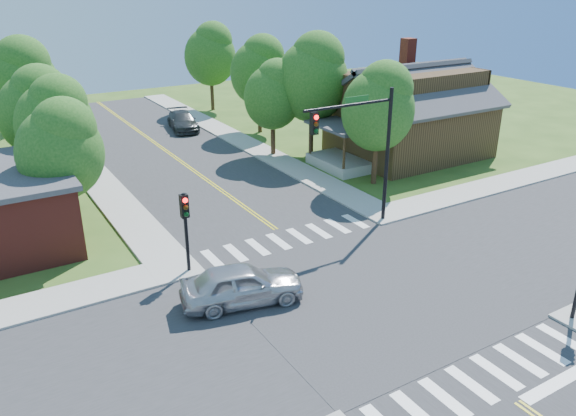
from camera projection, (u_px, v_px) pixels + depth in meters
ground at (366, 295)px, 23.40m from camera, size 100.00×100.00×0.00m
road_ns at (366, 294)px, 23.39m from camera, size 10.00×90.00×0.04m
road_ew at (366, 294)px, 23.39m from camera, size 90.00×10.00×0.04m
intersection_patch at (366, 295)px, 23.40m from camera, size 10.20×10.20×0.06m
sidewalk_ne at (399, 147)px, 43.44m from camera, size 40.00×40.00×0.14m
crosswalk_north at (289, 239)px, 28.28m from camera, size 8.85×2.00×0.01m
crosswalk_south at (484, 378)px, 18.48m from camera, size 8.85×2.00×0.01m
centerline at (366, 294)px, 23.38m from camera, size 0.30×90.00×0.01m
stop_bar at (569, 377)px, 18.59m from camera, size 4.60×0.45×0.09m
signal_mast_ne at (363, 138)px, 27.83m from camera, size 5.30×0.42×7.20m
signal_pole_nw at (185, 218)px, 24.11m from camera, size 0.34×0.42×3.80m
house_ne at (410, 110)px, 40.60m from camera, size 13.05×8.80×7.11m
tree_e_a at (380, 105)px, 34.04m from camera, size 4.56×4.34×7.76m
tree_e_b at (313, 75)px, 39.53m from camera, size 5.23×4.97×8.89m
tree_e_c at (260, 69)px, 45.78m from camera, size 4.76×4.52×8.10m
tree_e_d at (211, 52)px, 53.61m from camera, size 4.97×4.72×8.45m
tree_w_a at (62, 147)px, 27.19m from camera, size 4.17×3.96×7.09m
tree_w_b at (38, 109)px, 33.03m from camera, size 4.53×4.30×7.70m
tree_w_c at (21, 79)px, 38.77m from camera, size 5.11×4.86×8.69m
tree_w_d at (2, 76)px, 46.26m from camera, size 4.16×3.96×7.08m
tree_house at (274, 93)px, 39.83m from camera, size 4.15×3.94×7.05m
tree_bldg at (56, 119)px, 31.60m from camera, size 4.35×4.13×7.40m
car_silver at (242, 285)px, 22.48m from camera, size 4.16×5.80×1.68m
car_dgrey at (183, 121)px, 48.17m from camera, size 3.98×5.92×1.50m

